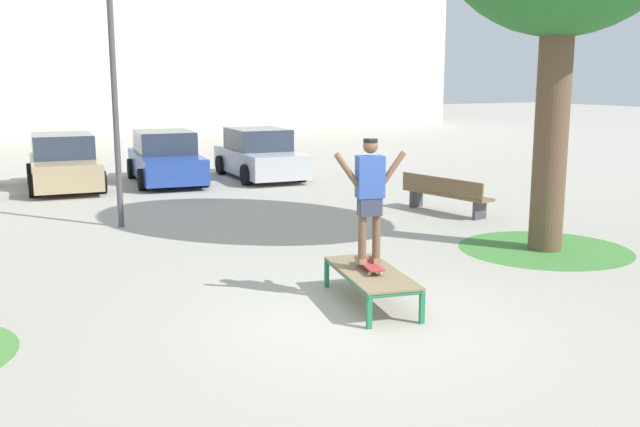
{
  "coord_description": "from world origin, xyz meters",
  "views": [
    {
      "loc": [
        -4.48,
        -7.56,
        3.04
      ],
      "look_at": [
        0.42,
        1.96,
        1.0
      ],
      "focal_mm": 40.35,
      "sensor_mm": 36.0,
      "label": 1
    }
  ],
  "objects": [
    {
      "name": "ground_plane",
      "position": [
        0.0,
        0.0,
        0.0
      ],
      "size": [
        120.0,
        120.0,
        0.0
      ],
      "primitive_type": "plane",
      "color": "#B2AA9E"
    },
    {
      "name": "skate_box",
      "position": [
        0.42,
        0.46,
        0.41
      ],
      "size": [
        1.12,
        2.01,
        0.46
      ],
      "color": "#237A4C",
      "rests_on": "ground"
    },
    {
      "name": "skateboard",
      "position": [
        0.44,
        0.54,
        0.54
      ],
      "size": [
        0.38,
        0.82,
        0.09
      ],
      "color": "#B23333",
      "rests_on": "skate_box"
    },
    {
      "name": "skater",
      "position": [
        0.44,
        0.54,
        1.53
      ],
      "size": [
        0.99,
        0.36,
        1.69
      ],
      "color": "brown",
      "rests_on": "skateboard"
    },
    {
      "name": "grass_patch_near_right",
      "position": [
        4.85,
        1.74,
        0.0
      ],
      "size": [
        3.05,
        3.05,
        0.01
      ],
      "primitive_type": "cylinder",
      "color": "#47893D",
      "rests_on": "ground"
    },
    {
      "name": "car_tan",
      "position": [
        -1.74,
        13.26,
        0.69
      ],
      "size": [
        2.17,
        4.32,
        1.5
      ],
      "color": "tan",
      "rests_on": "ground"
    },
    {
      "name": "car_blue",
      "position": [
        1.07,
        13.09,
        0.69
      ],
      "size": [
        2.27,
        4.37,
        1.5
      ],
      "color": "#28479E",
      "rests_on": "ground"
    },
    {
      "name": "car_silver",
      "position": [
        3.88,
        12.75,
        0.69
      ],
      "size": [
        2.11,
        4.3,
        1.5
      ],
      "color": "#B7BABF",
      "rests_on": "ground"
    },
    {
      "name": "park_bench",
      "position": [
        5.38,
        5.4,
        0.45
      ],
      "size": [
        0.87,
        2.44,
        0.83
      ],
      "color": "brown",
      "rests_on": "ground"
    },
    {
      "name": "light_post",
      "position": [
        -1.49,
        7.22,
        3.83
      ],
      "size": [
        0.36,
        0.36,
        5.83
      ],
      "color": "#4C4C51",
      "rests_on": "ground"
    }
  ]
}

